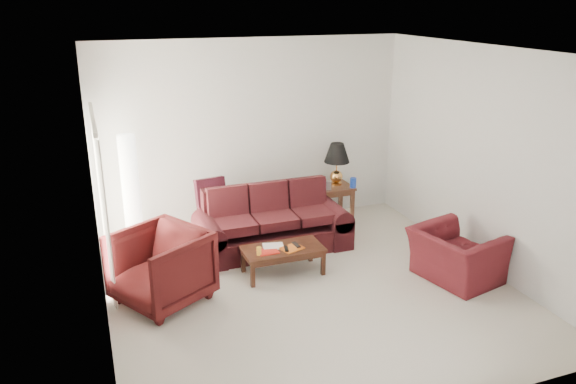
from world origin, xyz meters
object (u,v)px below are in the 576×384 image
Objects in this scene: armchair_left at (160,267)px; armchair_right at (456,255)px; end_table at (334,202)px; coffee_table at (283,261)px; floor_lamp at (131,194)px; sofa at (273,220)px.

armchair_left is 0.97× the size of armchair_right.
coffee_table is at bearing -133.19° from end_table.
end_table is 0.55× the size of coffee_table.
armchair_left is at bearing -161.38° from coffee_table.
end_table is at bearing 88.67° from armchair_left.
end_table is at bearing 2.20° from floor_lamp.
armchair_left is 1.68m from coffee_table.
floor_lamp reaches higher than end_table.
end_table is at bearing 33.77° from sofa.
sofa is 2.63m from armchair_right.
coffee_table is (-0.12, -0.79, -0.27)m from sofa.
armchair_left is at bearing -84.61° from floor_lamp.
end_table is 3.60m from armchair_left.
armchair_left is at bearing 65.47° from armchair_right.
floor_lamp is at bearing -177.80° from end_table.
armchair_left reaches higher than coffee_table.
end_table is 3.35m from floor_lamp.
sofa is 2.03m from armchair_left.
coffee_table is at bearing 52.68° from armchair_right.
end_table is at bearing 0.42° from armchair_right.
sofa is 3.76× the size of end_table.
sofa is at bearing 93.36° from coffee_table.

